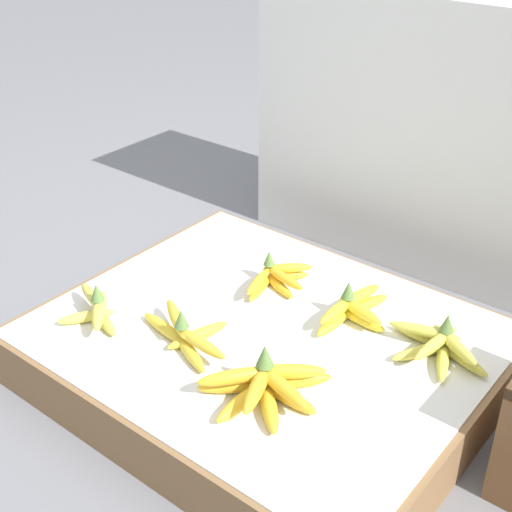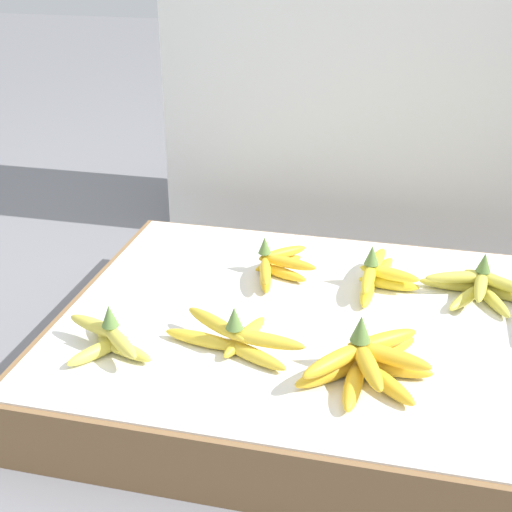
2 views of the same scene
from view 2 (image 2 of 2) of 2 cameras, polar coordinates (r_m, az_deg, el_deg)
ground_plane at (r=1.49m, az=3.81°, el=-9.26°), size 10.00×10.00×0.00m
display_platform at (r=1.45m, az=3.88°, el=-7.11°), size 0.97×0.79×0.13m
back_vendor_table at (r=2.09m, az=12.09°, el=12.13°), size 1.30×0.44×0.76m
banana_bunch_front_left at (r=1.32m, az=-11.69°, el=-6.47°), size 0.19×0.16×0.09m
banana_bunch_front_midleft at (r=1.30m, az=-1.67°, el=-6.50°), size 0.27×0.17×0.10m
banana_bunch_front_midright at (r=1.24m, az=8.95°, el=-8.40°), size 0.23×0.25×0.11m
banana_bunch_middle_midleft at (r=1.55m, az=1.64°, el=-0.75°), size 0.15×0.21×0.09m
banana_bunch_middle_midright at (r=1.53m, az=9.73°, el=-1.48°), size 0.13×0.24×0.10m
banana_bunch_middle_right at (r=1.54m, az=17.47°, el=-2.36°), size 0.24×0.16×0.09m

